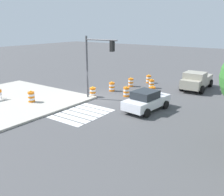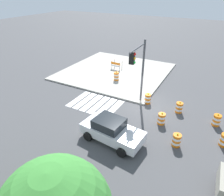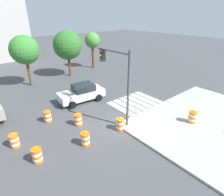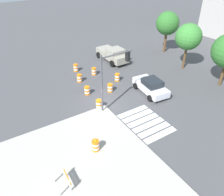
% 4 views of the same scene
% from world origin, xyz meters
% --- Properties ---
extents(ground_plane, '(120.00, 120.00, 0.00)m').
position_xyz_m(ground_plane, '(0.00, 0.00, 0.00)').
color(ground_plane, '#474749').
extents(crosswalk_stripes, '(4.35, 3.20, 0.02)m').
position_xyz_m(crosswalk_stripes, '(4.00, 1.80, 0.01)').
color(crosswalk_stripes, silver).
rests_on(crosswalk_stripes, ground).
extents(sports_car, '(4.46, 2.47, 1.63)m').
position_xyz_m(sports_car, '(0.39, 5.37, 0.81)').
color(sports_car, silver).
rests_on(sports_car, ground).
extents(traffic_barrel_near_corner, '(0.56, 0.56, 1.02)m').
position_xyz_m(traffic_barrel_near_corner, '(-5.79, 0.10, 0.45)').
color(traffic_barrel_near_corner, orange).
rests_on(traffic_barrel_near_corner, ground).
extents(traffic_barrel_crosswalk_end, '(0.56, 0.56, 1.02)m').
position_xyz_m(traffic_barrel_crosswalk_end, '(-6.43, 2.32, 0.45)').
color(traffic_barrel_crosswalk_end, orange).
rests_on(traffic_barrel_crosswalk_end, ground).
extents(traffic_barrel_median_far, '(0.56, 0.56, 1.02)m').
position_xyz_m(traffic_barrel_median_far, '(-2.91, -0.39, 0.45)').
color(traffic_barrel_median_far, orange).
rests_on(traffic_barrel_median_far, ground).
extents(traffic_barrel_far_curb, '(0.56, 0.56, 1.02)m').
position_xyz_m(traffic_barrel_far_curb, '(-3.65, 3.84, 0.45)').
color(traffic_barrel_far_curb, orange).
rests_on(traffic_barrel_far_curb, ground).
extents(traffic_barrel_lane_center, '(0.56, 0.56, 1.02)m').
position_xyz_m(traffic_barrel_lane_center, '(-0.09, -0.58, 0.45)').
color(traffic_barrel_lane_center, orange).
rests_on(traffic_barrel_lane_center, ground).
extents(traffic_barrel_opposite_curb, '(0.56, 0.56, 1.02)m').
position_xyz_m(traffic_barrel_opposite_curb, '(-2.08, 1.91, 0.45)').
color(traffic_barrel_opposite_curb, orange).
rests_on(traffic_barrel_opposite_curb, ground).
extents(traffic_barrel_on_sidewalk, '(0.56, 0.56, 1.02)m').
position_xyz_m(traffic_barrel_on_sidewalk, '(4.62, -3.51, 0.60)').
color(traffic_barrel_on_sidewalk, orange).
rests_on(traffic_barrel_on_sidewalk, sidewalk_corner).
extents(traffic_light_pole, '(0.47, 3.29, 5.50)m').
position_xyz_m(traffic_light_pole, '(0.55, 0.54, 3.91)').
color(traffic_light_pole, '#4C4C51').
rests_on(traffic_light_pole, sidewalk_corner).
extents(street_tree_streetside_near, '(3.59, 3.59, 5.80)m').
position_xyz_m(street_tree_streetside_near, '(3.25, 13.01, 3.99)').
color(street_tree_streetside_near, brown).
rests_on(street_tree_streetside_near, ground).
extents(street_tree_streetside_mid, '(3.12, 3.12, 5.63)m').
position_xyz_m(street_tree_streetside_mid, '(-1.99, 12.79, 4.05)').
color(street_tree_streetside_mid, brown).
rests_on(street_tree_streetside_mid, ground).
extents(street_tree_corner_lot, '(2.21, 2.21, 5.17)m').
position_xyz_m(street_tree_corner_lot, '(7.88, 14.27, 3.96)').
color(street_tree_corner_lot, brown).
rests_on(street_tree_corner_lot, ground).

